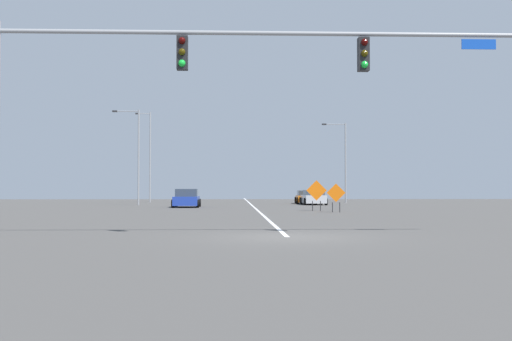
% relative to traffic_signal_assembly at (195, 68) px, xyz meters
% --- Properties ---
extents(ground, '(133.20, 133.20, 0.00)m').
position_rel_traffic_signal_assembly_xyz_m(ground, '(2.86, 0.01, -5.25)').
color(ground, '#4C4947').
extents(road_centre_stripe, '(0.16, 74.00, 0.01)m').
position_rel_traffic_signal_assembly_xyz_m(road_centre_stripe, '(2.86, 37.01, -5.25)').
color(road_centre_stripe, white).
rests_on(road_centre_stripe, ground).
extents(traffic_signal_assembly, '(17.10, 0.44, 6.66)m').
position_rel_traffic_signal_assembly_xyz_m(traffic_signal_assembly, '(0.00, 0.00, 0.00)').
color(traffic_signal_assembly, gray).
rests_on(traffic_signal_assembly, ground).
extents(street_lamp_near_right, '(2.45, 0.24, 8.09)m').
position_rel_traffic_signal_assembly_xyz_m(street_lamp_near_right, '(12.32, 43.47, -0.74)').
color(street_lamp_near_right, gray).
rests_on(street_lamp_near_right, ground).
extents(street_lamp_mid_left, '(2.44, 0.24, 8.52)m').
position_rel_traffic_signal_assembly_xyz_m(street_lamp_mid_left, '(-7.41, 36.93, -0.52)').
color(street_lamp_mid_left, gray).
rests_on(street_lamp_mid_left, ground).
extents(street_lamp_far_left, '(1.66, 0.24, 9.56)m').
position_rel_traffic_signal_assembly_xyz_m(street_lamp_far_left, '(-7.68, 47.50, -0.06)').
color(street_lamp_far_left, gray).
rests_on(street_lamp_far_left, ground).
extents(construction_sign_right_lane, '(1.16, 0.21, 1.81)m').
position_rel_traffic_signal_assembly_xyz_m(construction_sign_right_lane, '(7.63, 19.67, -4.12)').
color(construction_sign_right_lane, orange).
rests_on(construction_sign_right_lane, ground).
extents(construction_sign_left_shoulder, '(1.35, 0.17, 2.04)m').
position_rel_traffic_signal_assembly_xyz_m(construction_sign_left_shoulder, '(6.75, 22.31, -3.97)').
color(construction_sign_left_shoulder, orange).
rests_on(construction_sign_left_shoulder, ground).
extents(car_silver_far, '(2.16, 3.87, 1.34)m').
position_rel_traffic_signal_assembly_xyz_m(car_silver_far, '(8.49, 37.44, -4.61)').
color(car_silver_far, '#B7BABF').
rests_on(car_silver_far, ground).
extents(car_orange_passing, '(2.08, 4.25, 1.28)m').
position_rel_traffic_signal_assembly_xyz_m(car_orange_passing, '(8.25, 41.51, -4.64)').
color(car_orange_passing, orange).
rests_on(car_orange_passing, ground).
extents(car_blue_near, '(2.13, 4.17, 1.45)m').
position_rel_traffic_signal_assembly_xyz_m(car_blue_near, '(-2.48, 30.58, -4.59)').
color(car_blue_near, '#1E389E').
rests_on(car_blue_near, ground).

